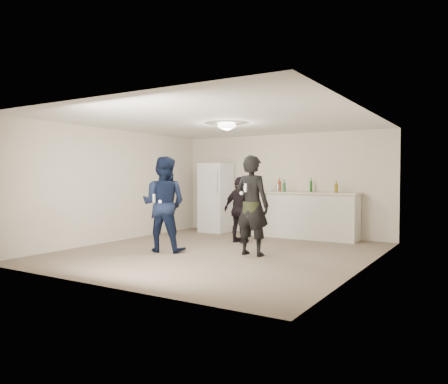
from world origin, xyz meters
The scene contains 21 objects.
floor centered at (0.00, 0.00, 0.00)m, with size 6.00×6.00×0.00m, color #6B5B4C.
ceiling centered at (0.00, 0.00, 2.50)m, with size 6.00×6.00×0.00m, color silver.
wall_back centered at (0.00, 3.00, 1.25)m, with size 6.00×6.00×0.00m, color beige.
wall_front centered at (0.00, -3.00, 1.25)m, with size 6.00×6.00×0.00m, color beige.
wall_left centered at (-2.75, 0.00, 1.25)m, with size 6.00×6.00×0.00m, color beige.
wall_right centered at (2.75, 0.00, 1.25)m, with size 6.00×6.00×0.00m, color beige.
counter centered at (0.65, 2.67, 0.53)m, with size 2.60×0.56×1.05m, color silver.
counter_top centered at (0.65, 2.67, 1.07)m, with size 2.68×0.64×0.04m, color beige.
fridge centered at (-1.72, 2.60, 0.90)m, with size 0.70×0.70×1.80m, color white.
fridge_handle centered at (-1.44, 2.23, 1.30)m, with size 0.02×0.02×0.60m, color #BCBBC0.
ceiling_dome centered at (0.00, 0.30, 2.45)m, with size 0.36×0.36×0.16m, color white.
shaker centered at (0.03, 2.67, 1.18)m, with size 0.08×0.08×0.17m, color silver.
man centered at (-0.96, -0.47, 0.92)m, with size 0.89×0.69×1.83m, color #0F1C3E.
woman centered at (0.70, 0.05, 0.92)m, with size 0.67×0.44×1.84m, color black.
camo_shorts centered at (0.70, 0.05, 0.85)m, with size 0.34×0.34×0.28m, color #2A3819.
spectator centered at (-0.24, 1.26, 0.72)m, with size 0.85×0.35×1.45m, color black.
remote_man centered at (-0.96, -0.75, 1.05)m, with size 0.04×0.04×0.15m, color white.
nunchuk_man centered at (-0.84, -0.72, 0.98)m, with size 0.07×0.07×0.07m, color white.
remote_woman centered at (0.70, -0.20, 1.25)m, with size 0.04×0.04×0.15m, color white.
nunchuk_woman centered at (0.60, -0.17, 1.15)m, with size 0.07×0.07×0.07m, color white.
bottle_cluster centered at (0.50, 2.65, 1.20)m, with size 1.66×0.39×0.26m.
Camera 1 is at (4.43, -7.03, 1.45)m, focal length 35.00 mm.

